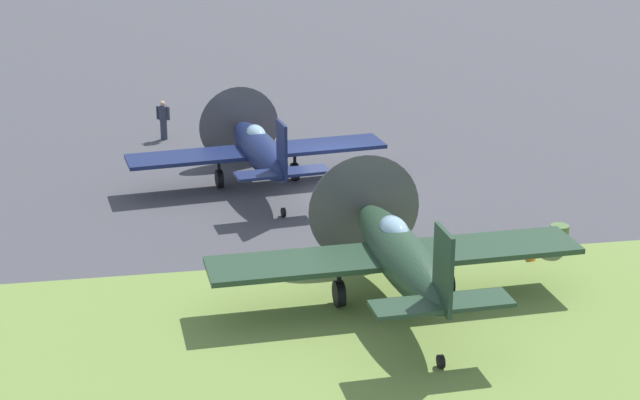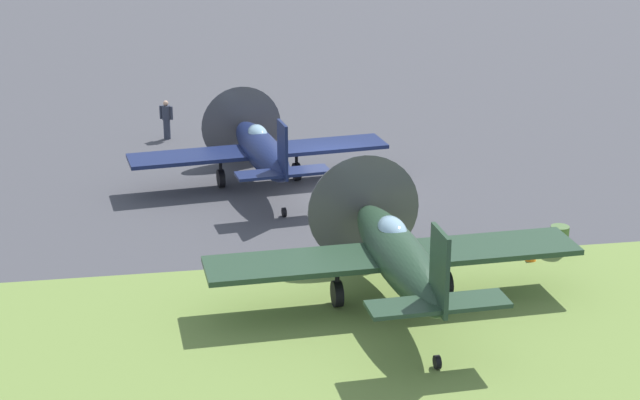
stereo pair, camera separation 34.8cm
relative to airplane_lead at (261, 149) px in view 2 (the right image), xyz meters
name	(u,v)px [view 2 (the right image)]	position (x,y,z in m)	size (l,w,h in m)	color
ground_plane	(338,192)	(2.79, -1.08, -1.49)	(160.00, 160.00, 0.00)	#424247
grass_verge	(420,336)	(2.79, -13.22, -1.48)	(120.00, 11.00, 0.01)	olive
airplane_lead	(261,149)	(0.00, 0.00, 0.00)	(10.02, 7.95, 3.55)	#141E47
airplane_wingman	(397,254)	(2.58, -11.26, 0.13)	(10.84, 8.58, 3.87)	#233D28
ground_crew_chief	(166,119)	(-3.36, 7.21, -0.57)	(0.58, 0.38, 1.73)	#2D3342
fuel_drum	(559,239)	(8.70, -8.18, -1.04)	(0.60, 0.60, 0.90)	#476633
runway_marker_cone	(531,254)	(7.58, -8.67, -1.27)	(0.36, 0.36, 0.44)	orange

